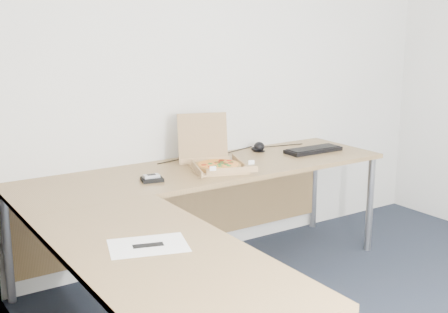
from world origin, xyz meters
TOP-DOWN VIEW (x-y plane):
  - desk at (-0.82, 0.97)m, footprint 2.50×2.20m
  - pizza_box at (-0.47, 1.34)m, footprint 0.33×0.38m
  - drinking_glass at (-0.22, 1.66)m, footprint 0.06×0.06m
  - keyboard at (0.38, 1.37)m, footprint 0.43×0.16m
  - mouse at (0.06, 1.62)m, footprint 0.11×0.08m
  - wallet at (-0.94, 1.30)m, footprint 0.14×0.13m
  - phone at (-0.94, 1.31)m, footprint 0.10×0.06m
  - paper_sheet at (-1.41, 0.40)m, footprint 0.38×0.32m
  - dome_speaker at (0.07, 1.60)m, footprint 0.09×0.09m
  - cable_bundle at (-0.14, 1.68)m, footprint 0.59×0.12m

SIDE VIEW (x-z plane):
  - desk at x=-0.82m, z-range 0.34..1.07m
  - paper_sheet at x=-1.41m, z-range 0.73..0.73m
  - cable_bundle at x=-0.14m, z-range 0.73..0.74m
  - wallet at x=-0.94m, z-range 0.73..0.75m
  - keyboard at x=0.38m, z-range 0.73..0.76m
  - mouse at x=0.06m, z-range 0.73..0.77m
  - phone at x=-0.94m, z-range 0.75..0.77m
  - dome_speaker at x=0.07m, z-range 0.73..0.80m
  - pizza_box at x=-0.47m, z-range 0.60..0.94m
  - drinking_glass at x=-0.22m, z-range 0.73..0.84m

